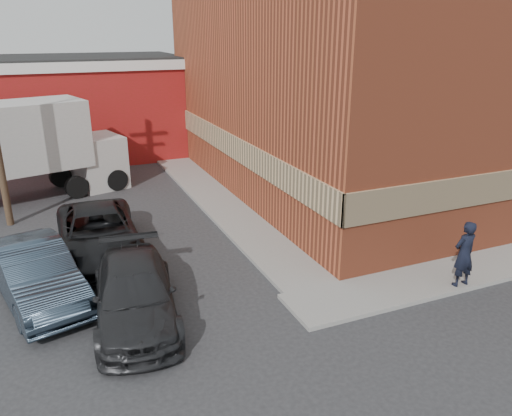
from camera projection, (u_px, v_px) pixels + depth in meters
name	position (u px, v px, depth m)	size (l,w,h in m)	color
ground	(293.00, 295.00, 14.00)	(90.00, 90.00, 0.00)	#28282B
brick_building	(370.00, 82.00, 23.34)	(14.25, 18.25, 9.36)	#AA482B
sidewalk_west	(212.00, 197.00, 21.99)	(1.80, 18.00, 0.12)	gray
warehouse	(38.00, 108.00, 28.14)	(16.30, 8.30, 5.60)	maroon
man	(464.00, 254.00, 13.97)	(0.71, 0.46, 1.94)	black
sedan	(35.00, 273.00, 13.48)	(1.70, 4.87, 1.60)	#2B3949
suv_a	(98.00, 233.00, 16.31)	(2.50, 5.43, 1.51)	black
suv_b	(135.00, 294.00, 12.62)	(2.00, 4.92, 1.43)	#242527
box_truck	(25.00, 145.00, 21.08)	(8.86, 4.63, 4.19)	#BAB9B6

